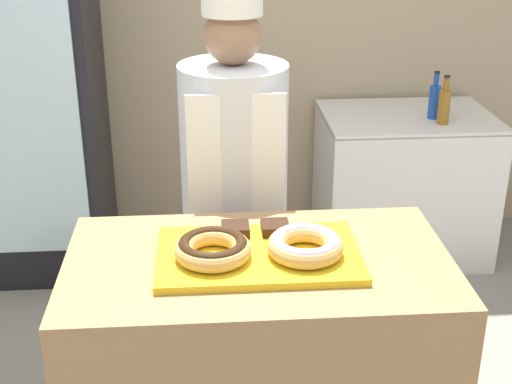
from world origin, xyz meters
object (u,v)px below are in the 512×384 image
object	(u,v)px
chest_freezer	(402,184)
donut_light_glaze	(305,245)
brownie_back_left	(235,229)
baker_person	(235,196)
beverage_fridge	(42,91)
serving_tray	(258,255)
bottle_amber	(444,105)
donut_chocolate_glaze	(213,248)
bottle_blue	(434,100)
brownie_back_right	(275,228)

from	to	relation	value
chest_freezer	donut_light_glaze	bearing A→B (deg)	-114.86
brownie_back_left	baker_person	distance (m)	0.55
baker_person	beverage_fridge	bearing A→B (deg)	131.61
serving_tray	donut_light_glaze	distance (m)	0.15
serving_tray	bottle_amber	xyz separation A→B (m)	(1.09, 1.57, -0.01)
donut_chocolate_glaze	bottle_blue	world-z (taller)	bottle_blue
serving_tray	brownie_back_right	world-z (taller)	brownie_back_right
beverage_fridge	bottle_amber	world-z (taller)	beverage_fridge
bottle_amber	brownie_back_left	bearing A→B (deg)	-128.76
baker_person	beverage_fridge	size ratio (longest dim) A/B	0.81
baker_person	chest_freezer	bearing A→B (deg)	46.92
brownie_back_right	chest_freezer	xyz separation A→B (m)	(0.89, 1.61, -0.55)
donut_chocolate_glaze	baker_person	world-z (taller)	baker_person
brownie_back_left	bottle_blue	bearing A→B (deg)	53.57
brownie_back_right	beverage_fridge	xyz separation A→B (m)	(-1.05, 1.60, 0.03)
donut_chocolate_glaze	brownie_back_left	xyz separation A→B (m)	(0.08, 0.16, -0.02)
donut_chocolate_glaze	bottle_amber	size ratio (longest dim) A/B	0.90
serving_tray	beverage_fridge	size ratio (longest dim) A/B	0.31
beverage_fridge	bottle_amber	distance (m)	2.08
donut_light_glaze	baker_person	size ratio (longest dim) A/B	0.14
chest_freezer	bottle_blue	world-z (taller)	bottle_blue
serving_tray	chest_freezer	xyz separation A→B (m)	(0.96, 1.74, -0.52)
serving_tray	bottle_amber	size ratio (longest dim) A/B	2.41
donut_chocolate_glaze	brownie_back_left	world-z (taller)	donut_chocolate_glaze
brownie_back_right	chest_freezer	distance (m)	1.92
brownie_back_right	chest_freezer	world-z (taller)	brownie_back_right
chest_freezer	bottle_blue	bearing A→B (deg)	-33.52
donut_chocolate_glaze	chest_freezer	xyz separation A→B (m)	(1.10, 1.77, -0.57)
serving_tray	donut_light_glaze	bearing A→B (deg)	-12.31
brownie_back_left	bottle_amber	distance (m)	1.84
beverage_fridge	donut_chocolate_glaze	bearing A→B (deg)	-64.31
donut_chocolate_glaze	donut_light_glaze	world-z (taller)	same
serving_tray	donut_chocolate_glaze	bearing A→B (deg)	-167.69
bottle_amber	baker_person	bearing A→B (deg)	-141.55
bottle_blue	brownie_back_right	bearing A→B (deg)	-123.22
donut_chocolate_glaze	chest_freezer	size ratio (longest dim) A/B	0.25
beverage_fridge	serving_tray	bearing A→B (deg)	-60.32
donut_light_glaze	beverage_fridge	size ratio (longest dim) A/B	0.12
baker_person	brownie_back_right	bearing A→B (deg)	-78.85
serving_tray	bottle_blue	size ratio (longest dim) A/B	2.43
beverage_fridge	chest_freezer	world-z (taller)	beverage_fridge
serving_tray	bottle_amber	bearing A→B (deg)	55.17
baker_person	chest_freezer	distance (m)	1.52
serving_tray	bottle_amber	world-z (taller)	bottle_amber
bottle_blue	donut_chocolate_glaze	bearing A→B (deg)	-125.49
brownie_back_right	donut_chocolate_glaze	bearing A→B (deg)	-141.86
brownie_back_left	baker_person	size ratio (longest dim) A/B	0.05
brownie_back_left	donut_light_glaze	bearing A→B (deg)	-38.14
donut_chocolate_glaze	brownie_back_right	xyz separation A→B (m)	(0.20, 0.16, -0.02)
brownie_back_left	chest_freezer	distance (m)	1.98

